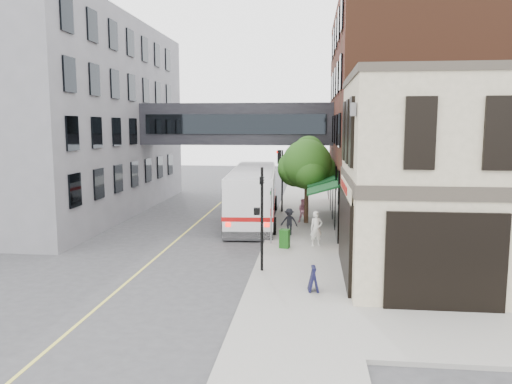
% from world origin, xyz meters
% --- Properties ---
extents(ground, '(120.00, 120.00, 0.00)m').
position_xyz_m(ground, '(0.00, 0.00, 0.00)').
color(ground, '#38383A').
rests_on(ground, ground).
extents(sidewalk_main, '(4.00, 60.00, 0.15)m').
position_xyz_m(sidewalk_main, '(2.00, 14.00, 0.07)').
color(sidewalk_main, gray).
rests_on(sidewalk_main, ground).
extents(corner_building, '(10.19, 8.12, 8.45)m').
position_xyz_m(corner_building, '(8.97, 2.00, 4.21)').
color(corner_building, tan).
rests_on(corner_building, ground).
extents(brick_building, '(13.76, 18.00, 14.00)m').
position_xyz_m(brick_building, '(9.98, 15.00, 6.99)').
color(brick_building, '#492617').
rests_on(brick_building, ground).
extents(opposite_building, '(14.00, 24.00, 14.00)m').
position_xyz_m(opposite_building, '(-17.00, 16.00, 7.00)').
color(opposite_building, slate).
rests_on(opposite_building, ground).
extents(skyway_bridge, '(14.00, 3.18, 3.00)m').
position_xyz_m(skyway_bridge, '(-3.00, 18.00, 6.50)').
color(skyway_bridge, black).
rests_on(skyway_bridge, ground).
extents(traffic_signal_near, '(0.44, 0.22, 4.60)m').
position_xyz_m(traffic_signal_near, '(0.37, 2.00, 2.98)').
color(traffic_signal_near, black).
rests_on(traffic_signal_near, sidewalk_main).
extents(traffic_signal_far, '(0.53, 0.28, 4.50)m').
position_xyz_m(traffic_signal_far, '(0.26, 17.00, 3.34)').
color(traffic_signal_far, black).
rests_on(traffic_signal_far, sidewalk_main).
extents(street_sign_pole, '(0.08, 0.75, 3.00)m').
position_xyz_m(street_sign_pole, '(0.39, 7.00, 1.93)').
color(street_sign_pole, gray).
rests_on(street_sign_pole, sidewalk_main).
extents(street_tree, '(3.80, 3.20, 5.60)m').
position_xyz_m(street_tree, '(2.19, 13.22, 3.91)').
color(street_tree, '#382619').
rests_on(street_tree, sidewalk_main).
extents(lane_marking, '(0.12, 40.00, 0.01)m').
position_xyz_m(lane_marking, '(-5.00, 10.00, 0.01)').
color(lane_marking, '#D8CC4C').
rests_on(lane_marking, ground).
extents(bus, '(3.78, 13.08, 3.48)m').
position_xyz_m(bus, '(-1.37, 14.10, 1.95)').
color(bus, white).
rests_on(bus, ground).
extents(pedestrian_a, '(0.78, 0.65, 1.83)m').
position_xyz_m(pedestrian_a, '(2.79, 6.74, 1.07)').
color(pedestrian_a, white).
rests_on(pedestrian_a, sidewalk_main).
extents(pedestrian_b, '(0.79, 0.63, 1.55)m').
position_xyz_m(pedestrian_b, '(2.02, 13.06, 0.93)').
color(pedestrian_b, pink).
rests_on(pedestrian_b, sidewalk_main).
extents(pedestrian_c, '(1.08, 0.74, 1.54)m').
position_xyz_m(pedestrian_c, '(1.26, 9.26, 0.92)').
color(pedestrian_c, black).
rests_on(pedestrian_c, sidewalk_main).
extents(newspaper_box, '(0.56, 0.52, 0.96)m').
position_xyz_m(newspaper_box, '(1.17, 6.13, 0.63)').
color(newspaper_box, '#165212').
rests_on(newspaper_box, sidewalk_main).
extents(sandwich_board, '(0.40, 0.57, 0.96)m').
position_xyz_m(sandwich_board, '(2.61, -0.51, 0.63)').
color(sandwich_board, black).
rests_on(sandwich_board, sidewalk_main).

